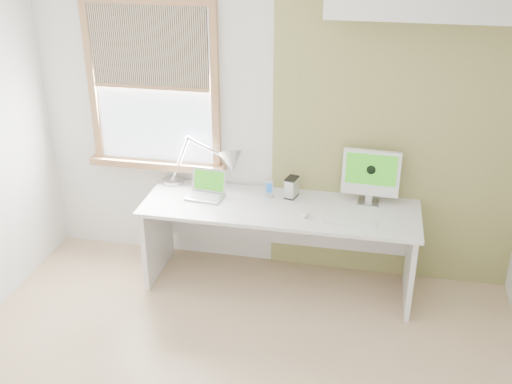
% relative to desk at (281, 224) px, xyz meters
% --- Properties ---
extents(room, '(4.04, 3.54, 2.64)m').
position_rel_desk_xyz_m(room, '(-0.13, -1.44, 0.77)').
color(room, tan).
rests_on(room, ground).
extents(accent_wall, '(2.00, 0.02, 2.60)m').
position_rel_desk_xyz_m(accent_wall, '(0.87, 0.30, 0.77)').
color(accent_wall, olive).
rests_on(accent_wall, room).
extents(window, '(1.20, 0.14, 1.42)m').
position_rel_desk_xyz_m(window, '(-1.13, 0.27, 1.01)').
color(window, '#AD7B4D').
rests_on(window, room).
extents(desk, '(2.20, 0.70, 0.73)m').
position_rel_desk_xyz_m(desk, '(0.00, 0.00, 0.00)').
color(desk, silver).
rests_on(desk, room).
extents(desk_lamp, '(0.77, 0.31, 0.44)m').
position_rel_desk_xyz_m(desk_lamp, '(-0.55, 0.17, 0.42)').
color(desk_lamp, '#BBBEC0').
rests_on(desk_lamp, desk).
extents(laptop, '(0.32, 0.27, 0.21)m').
position_rel_desk_xyz_m(laptop, '(-0.62, 0.02, 0.25)').
color(laptop, '#BBBEC0').
rests_on(laptop, desk).
extents(phone_dock, '(0.08, 0.08, 0.14)m').
position_rel_desk_xyz_m(phone_dock, '(-0.12, 0.10, 0.24)').
color(phone_dock, '#BBBEC0').
rests_on(phone_dock, desk).
extents(external_drive, '(0.11, 0.15, 0.17)m').
position_rel_desk_xyz_m(external_drive, '(0.06, 0.13, 0.28)').
color(external_drive, '#BBBEC0').
rests_on(external_drive, desk).
extents(imac, '(0.45, 0.16, 0.44)m').
position_rel_desk_xyz_m(imac, '(0.69, 0.16, 0.44)').
color(imac, '#BBBEC0').
rests_on(imac, desk).
extents(keyboard, '(0.41, 0.13, 0.02)m').
position_rel_desk_xyz_m(keyboard, '(0.56, -0.23, 0.20)').
color(keyboard, white).
rests_on(keyboard, desk).
extents(mouse, '(0.06, 0.10, 0.03)m').
position_rel_desk_xyz_m(mouse, '(0.22, -0.19, 0.21)').
color(mouse, white).
rests_on(mouse, desk).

